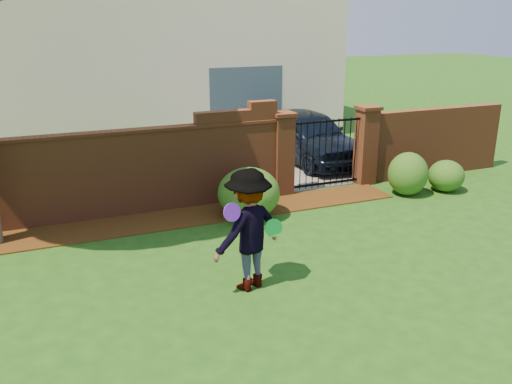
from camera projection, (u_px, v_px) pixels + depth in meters
name	position (u px, v px, depth m)	size (l,w,h in m)	color
ground	(249.00, 292.00, 8.02)	(80.00, 80.00, 0.01)	#1E4A12
mulch_bed	(141.00, 223.00, 10.60)	(11.10, 1.08, 0.03)	#38200A
brick_wall	(77.00, 176.00, 10.51)	(8.70, 0.31, 2.16)	brown
brick_wall_return	(433.00, 142.00, 13.65)	(4.00, 0.25, 1.70)	brown
pillar_left	(283.00, 153.00, 12.10)	(0.50, 0.50, 1.88)	brown
pillar_right	(366.00, 145.00, 12.89)	(0.50, 0.50, 1.88)	brown
iron_gate	(325.00, 153.00, 12.53)	(1.78, 0.03, 1.60)	black
driveway	(259.00, 151.00, 16.31)	(3.20, 8.00, 0.01)	slate
house	(143.00, 38.00, 17.93)	(12.40, 6.40, 6.30)	#F0E1C9
car	(313.00, 137.00, 14.80)	(1.69, 4.20, 1.43)	black
shrub_left	(249.00, 193.00, 10.82)	(1.25, 1.25, 1.03)	#1E5118
shrub_middle	(408.00, 174.00, 12.19)	(0.90, 0.90, 0.99)	#1E5118
shrub_right	(446.00, 176.00, 12.49)	(0.82, 0.82, 0.73)	#1E5118
man	(250.00, 231.00, 7.86)	(1.19, 0.69, 1.85)	gray
frisbee_purple	(232.00, 212.00, 7.46)	(0.27, 0.27, 0.02)	#5D1DB9
frisbee_green	(273.00, 228.00, 7.82)	(0.27, 0.27, 0.02)	green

